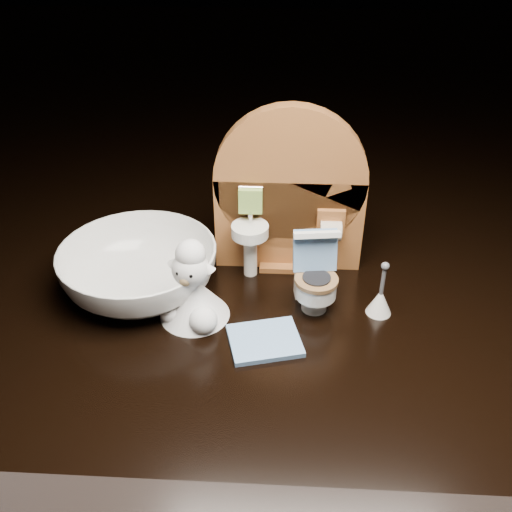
{
  "coord_description": "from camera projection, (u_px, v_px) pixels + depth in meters",
  "views": [
    {
      "loc": [
        -0.01,
        -0.37,
        0.3
      ],
      "look_at": [
        -0.03,
        0.01,
        0.05
      ],
      "focal_mm": 40.0,
      "sensor_mm": 36.0,
      "label": 1
    }
  ],
  "objects": [
    {
      "name": "backdrop_panel",
      "position": [
        289.0,
        201.0,
        0.49
      ],
      "size": [
        0.13,
        0.05,
        0.15
      ],
      "color": "#965729",
      "rests_on": "ground"
    },
    {
      "name": "toy_toilet",
      "position": [
        314.0,
        279.0,
        0.46
      ],
      "size": [
        0.04,
        0.05,
        0.07
      ],
      "rotation": [
        0.0,
        0.0,
        0.12
      ],
      "color": "white",
      "rests_on": "ground"
    },
    {
      "name": "bath_mat",
      "position": [
        265.0,
        341.0,
        0.44
      ],
      "size": [
        0.06,
        0.06,
        0.0
      ],
      "primitive_type": "cube",
      "rotation": [
        0.0,
        0.0,
        0.25
      ],
      "color": "#6A94C5",
      "rests_on": "ground"
    },
    {
      "name": "toilet_brush",
      "position": [
        380.0,
        300.0,
        0.46
      ],
      "size": [
        0.02,
        0.02,
        0.05
      ],
      "color": "white",
      "rests_on": "ground"
    },
    {
      "name": "plush_lamb",
      "position": [
        193.0,
        292.0,
        0.45
      ],
      "size": [
        0.06,
        0.06,
        0.07
      ],
      "rotation": [
        0.0,
        0.0,
        -0.23
      ],
      "color": "white",
      "rests_on": "ground"
    },
    {
      "name": "ceramic_bowl",
      "position": [
        139.0,
        270.0,
        0.48
      ],
      "size": [
        0.15,
        0.15,
        0.04
      ],
      "primitive_type": "imported",
      "rotation": [
        0.0,
        0.0,
        -0.19
      ],
      "color": "white",
      "rests_on": "ground"
    }
  ]
}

